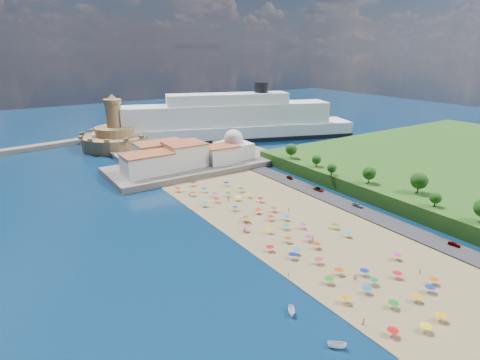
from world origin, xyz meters
TOP-DOWN VIEW (x-y plane):
  - ground at (0.00, 0.00)m, footprint 700.00×700.00m
  - terrace at (10.00, 73.00)m, footprint 90.00×36.00m
  - jetty at (-12.00, 108.00)m, footprint 18.00×70.00m
  - waterfront_buildings at (-3.05, 73.64)m, footprint 57.00×29.00m
  - domed_building at (30.00, 71.00)m, footprint 16.00×16.00m
  - fortress at (-12.00, 138.00)m, footprint 40.00×40.00m
  - cruise_ship at (57.16, 120.50)m, footprint 167.19×79.54m
  - beach_parasols at (-1.47, -10.96)m, footprint 31.58×115.31m
  - beachgoers at (-5.83, -10.18)m, footprint 33.19×94.02m
  - moored_boats at (-26.15, -50.33)m, footprint 4.20×17.54m
  - parked_cars at (36.00, 1.51)m, footprint 2.42×81.92m
  - hillside_trees at (49.30, -11.63)m, footprint 16.41×112.73m

SIDE VIEW (x-z plane):
  - ground at x=0.00m, z-range 0.00..0.00m
  - moored_boats at x=-26.15m, z-range 0.00..1.52m
  - beachgoers at x=-5.83m, z-range 0.21..2.08m
  - jetty at x=-12.00m, z-range 0.00..2.40m
  - parked_cars at x=36.00m, z-range 0.68..2.01m
  - terrace at x=10.00m, z-range 0.00..3.00m
  - beach_parasols at x=-1.47m, z-range 1.05..3.25m
  - fortress at x=-12.00m, z-range -9.52..22.88m
  - waterfront_buildings at x=-3.05m, z-range 2.38..13.38m
  - domed_building at x=30.00m, z-range 1.47..16.47m
  - hillside_trees at x=49.30m, z-range 6.20..14.35m
  - cruise_ship at x=57.16m, z-range -7.51..29.33m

